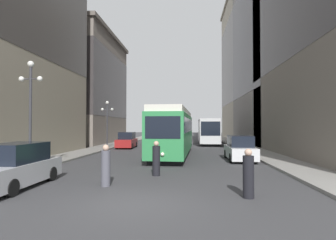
{
  "coord_description": "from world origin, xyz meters",
  "views": [
    {
      "loc": [
        1.77,
        -8.95,
        2.54
      ],
      "look_at": [
        0.12,
        11.99,
        2.98
      ],
      "focal_mm": 29.71,
      "sensor_mm": 36.0,
      "label": 1
    }
  ],
  "objects_px": {
    "pedestrian_crossing_near": "(248,175)",
    "pedestrian_on_sidewalk": "(156,160)",
    "parked_car_left_near": "(127,141)",
    "transit_bus": "(208,130)",
    "parked_car_right_far": "(240,149)",
    "streetcar": "(174,131)",
    "pedestrian_crossing_far": "(106,167)",
    "lamp_post_left_near": "(30,98)",
    "lamp_post_left_far": "(107,117)",
    "parked_car_left_mid": "(15,167)"
  },
  "relations": [
    {
      "from": "parked_car_left_mid",
      "to": "parked_car_right_far",
      "type": "distance_m",
      "value": 14.67
    },
    {
      "from": "transit_bus",
      "to": "pedestrian_on_sidewalk",
      "type": "xyz_separation_m",
      "value": [
        -4.27,
        -25.75,
        -1.12
      ]
    },
    {
      "from": "pedestrian_on_sidewalk",
      "to": "parked_car_left_near",
      "type": "bearing_deg",
      "value": 38.59
    },
    {
      "from": "transit_bus",
      "to": "parked_car_left_mid",
      "type": "relative_size",
      "value": 2.72
    },
    {
      "from": "streetcar",
      "to": "lamp_post_left_near",
      "type": "xyz_separation_m",
      "value": [
        -7.73,
        -8.81,
        2.02
      ]
    },
    {
      "from": "parked_car_left_near",
      "to": "pedestrian_on_sidewalk",
      "type": "height_order",
      "value": "parked_car_left_near"
    },
    {
      "from": "streetcar",
      "to": "lamp_post_left_far",
      "type": "bearing_deg",
      "value": 144.6
    },
    {
      "from": "streetcar",
      "to": "parked_car_left_mid",
      "type": "xyz_separation_m",
      "value": [
        -5.83,
        -13.02,
        -1.26
      ]
    },
    {
      "from": "streetcar",
      "to": "pedestrian_crossing_far",
      "type": "height_order",
      "value": "streetcar"
    },
    {
      "from": "pedestrian_on_sidewalk",
      "to": "lamp_post_left_far",
      "type": "bearing_deg",
      "value": 45.87
    },
    {
      "from": "transit_bus",
      "to": "pedestrian_crossing_near",
      "type": "distance_m",
      "value": 29.89
    },
    {
      "from": "pedestrian_crossing_far",
      "to": "lamp_post_left_far",
      "type": "relative_size",
      "value": 0.34
    },
    {
      "from": "parked_car_left_near",
      "to": "parked_car_right_far",
      "type": "distance_m",
      "value": 15.16
    },
    {
      "from": "parked_car_left_mid",
      "to": "pedestrian_crossing_near",
      "type": "relative_size",
      "value": 2.75
    },
    {
      "from": "pedestrian_on_sidewalk",
      "to": "lamp_post_left_near",
      "type": "relative_size",
      "value": 0.29
    },
    {
      "from": "transit_bus",
      "to": "lamp_post_left_near",
      "type": "bearing_deg",
      "value": -114.51
    },
    {
      "from": "streetcar",
      "to": "pedestrian_crossing_far",
      "type": "bearing_deg",
      "value": -97.36
    },
    {
      "from": "transit_bus",
      "to": "parked_car_left_near",
      "type": "height_order",
      "value": "transit_bus"
    },
    {
      "from": "parked_car_left_mid",
      "to": "lamp_post_left_near",
      "type": "xyz_separation_m",
      "value": [
        -1.9,
        4.21,
        3.28
      ]
    },
    {
      "from": "transit_bus",
      "to": "streetcar",
      "type": "bearing_deg",
      "value": -103.13
    },
    {
      "from": "transit_bus",
      "to": "pedestrian_crossing_far",
      "type": "distance_m",
      "value": 29.04
    },
    {
      "from": "transit_bus",
      "to": "parked_car_left_mid",
      "type": "height_order",
      "value": "transit_bus"
    },
    {
      "from": "pedestrian_on_sidewalk",
      "to": "parked_car_right_far",
      "type": "bearing_deg",
      "value": -17.79
    },
    {
      "from": "transit_bus",
      "to": "lamp_post_left_near",
      "type": "height_order",
      "value": "lamp_post_left_near"
    },
    {
      "from": "pedestrian_crossing_near",
      "to": "pedestrian_on_sidewalk",
      "type": "distance_m",
      "value": 5.58
    },
    {
      "from": "lamp_post_left_near",
      "to": "lamp_post_left_far",
      "type": "height_order",
      "value": "lamp_post_left_near"
    },
    {
      "from": "parked_car_left_near",
      "to": "pedestrian_crossing_near",
      "type": "bearing_deg",
      "value": -68.54
    },
    {
      "from": "parked_car_left_mid",
      "to": "lamp_post_left_far",
      "type": "xyz_separation_m",
      "value": [
        -1.9,
        19.03,
        2.7
      ]
    },
    {
      "from": "lamp_post_left_near",
      "to": "lamp_post_left_far",
      "type": "relative_size",
      "value": 1.19
    },
    {
      "from": "pedestrian_crossing_far",
      "to": "pedestrian_crossing_near",
      "type": "bearing_deg",
      "value": -106.53
    },
    {
      "from": "transit_bus",
      "to": "pedestrian_crossing_near",
      "type": "height_order",
      "value": "transit_bus"
    },
    {
      "from": "transit_bus",
      "to": "parked_car_right_far",
      "type": "relative_size",
      "value": 2.76
    },
    {
      "from": "streetcar",
      "to": "pedestrian_on_sidewalk",
      "type": "height_order",
      "value": "streetcar"
    },
    {
      "from": "parked_car_left_mid",
      "to": "pedestrian_on_sidewalk",
      "type": "height_order",
      "value": "parked_car_left_mid"
    },
    {
      "from": "parked_car_left_near",
      "to": "parked_car_left_mid",
      "type": "bearing_deg",
      "value": -91.97
    },
    {
      "from": "streetcar",
      "to": "pedestrian_crossing_far",
      "type": "relative_size",
      "value": 8.11
    },
    {
      "from": "parked_car_left_near",
      "to": "lamp_post_left_near",
      "type": "height_order",
      "value": "lamp_post_left_near"
    },
    {
      "from": "streetcar",
      "to": "lamp_post_left_near",
      "type": "bearing_deg",
      "value": -128.81
    },
    {
      "from": "transit_bus",
      "to": "parked_car_left_near",
      "type": "bearing_deg",
      "value": -138.24
    },
    {
      "from": "transit_bus",
      "to": "parked_car_right_far",
      "type": "bearing_deg",
      "value": -85.85
    },
    {
      "from": "parked_car_left_near",
      "to": "pedestrian_on_sidewalk",
      "type": "xyz_separation_m",
      "value": [
        5.5,
        -17.27,
        -0.02
      ]
    },
    {
      "from": "parked_car_left_mid",
      "to": "pedestrian_crossing_far",
      "type": "xyz_separation_m",
      "value": [
        3.67,
        0.49,
        -0.03
      ]
    },
    {
      "from": "streetcar",
      "to": "parked_car_left_near",
      "type": "height_order",
      "value": "streetcar"
    },
    {
      "from": "parked_car_left_mid",
      "to": "parked_car_left_near",
      "type": "bearing_deg",
      "value": 89.39
    },
    {
      "from": "pedestrian_crossing_near",
      "to": "pedestrian_on_sidewalk",
      "type": "bearing_deg",
      "value": -114.21
    },
    {
      "from": "pedestrian_on_sidewalk",
      "to": "pedestrian_crossing_near",
      "type": "bearing_deg",
      "value": -116.53
    },
    {
      "from": "streetcar",
      "to": "lamp_post_left_far",
      "type": "height_order",
      "value": "lamp_post_left_far"
    },
    {
      "from": "streetcar",
      "to": "pedestrian_crossing_near",
      "type": "height_order",
      "value": "streetcar"
    },
    {
      "from": "parked_car_right_far",
      "to": "lamp_post_left_near",
      "type": "height_order",
      "value": "lamp_post_left_near"
    },
    {
      "from": "parked_car_left_mid",
      "to": "parked_car_right_far",
      "type": "height_order",
      "value": "same"
    }
  ]
}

